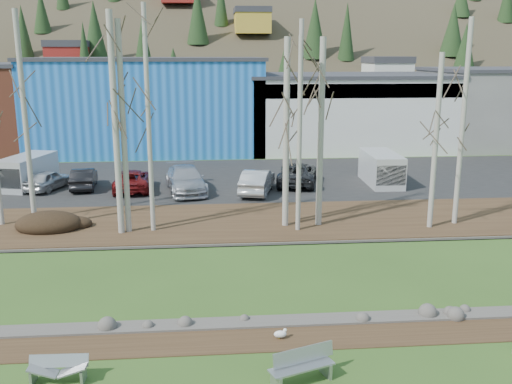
{
  "coord_description": "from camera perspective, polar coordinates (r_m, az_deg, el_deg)",
  "views": [
    {
      "loc": [
        -0.86,
        -13.96,
        8.61
      ],
      "look_at": [
        1.3,
        11.09,
        2.5
      ],
      "focal_mm": 40.0,
      "sensor_mm": 36.0,
      "label": 1
    }
  ],
  "objects": [
    {
      "name": "dirt_mound",
      "position": [
        30.11,
        -20.02,
        -2.88
      ],
      "size": [
        3.26,
        2.3,
        0.64
      ],
      "primitive_type": "ellipsoid",
      "color": "black",
      "rests_on": "far_bank"
    },
    {
      "name": "car_2",
      "position": [
        37.13,
        -12.29,
        1.19
      ],
      "size": [
        2.5,
        4.87,
        1.32
      ],
      "primitive_type": "imported",
      "rotation": [
        0.0,
        0.0,
        3.21
      ],
      "color": "maroon",
      "rests_on": "parking_lot"
    },
    {
      "name": "near_bank_rocks",
      "position": [
        19.13,
        -1.87,
        -13.1
      ],
      "size": [
        80.0,
        0.8,
        0.5
      ],
      "primitive_type": null,
      "color": "#47423D",
      "rests_on": "ground"
    },
    {
      "name": "birch_2",
      "position": [
        27.48,
        -13.88,
        6.45
      ],
      "size": [
        0.3,
        0.3,
        10.4
      ],
      "color": "#BEB5AB",
      "rests_on": "far_bank"
    },
    {
      "name": "car_1",
      "position": [
        38.38,
        -16.84,
        1.33
      ],
      "size": [
        1.78,
        4.13,
        1.32
      ],
      "primitive_type": "imported",
      "rotation": [
        0.0,
        0.0,
        3.24
      ],
      "color": "black",
      "rests_on": "parking_lot"
    },
    {
      "name": "birch_3",
      "position": [
        27.53,
        -10.69,
        6.96
      ],
      "size": [
        0.22,
        0.22,
        10.73
      ],
      "color": "#BEB5AB",
      "rests_on": "far_bank"
    },
    {
      "name": "building_blue",
      "position": [
        53.4,
        -10.56,
        8.65
      ],
      "size": [
        20.4,
        12.24,
        8.3
      ],
      "color": "#175AAC",
      "rests_on": "ground"
    },
    {
      "name": "dirt_strip",
      "position": [
        18.24,
        -1.69,
        -14.47
      ],
      "size": [
        80.0,
        1.8,
        0.03
      ],
      "primitive_type": "cube",
      "color": "#382616",
      "rests_on": "ground"
    },
    {
      "name": "van_grey",
      "position": [
        39.88,
        -22.03,
        1.87
      ],
      "size": [
        3.03,
        4.96,
        2.02
      ],
      "rotation": [
        0.0,
        0.0,
        -0.25
      ],
      "color": "silver",
      "rests_on": "parking_lot"
    },
    {
      "name": "birch_6",
      "position": [
        27.3,
        4.35,
        5.58
      ],
      "size": [
        0.22,
        0.22,
        9.28
      ],
      "color": "#BEB5AB",
      "rests_on": "far_bank"
    },
    {
      "name": "river",
      "position": [
        22.86,
        -2.43,
        -8.48
      ],
      "size": [
        80.0,
        8.0,
        0.9
      ],
      "primitive_type": null,
      "color": "black",
      "rests_on": "ground"
    },
    {
      "name": "car_0",
      "position": [
        38.74,
        -20.09,
        1.15
      ],
      "size": [
        2.64,
        4.04,
        1.28
      ],
      "primitive_type": "imported",
      "rotation": [
        0.0,
        0.0,
        2.81
      ],
      "color": "#B9BABB",
      "rests_on": "parking_lot"
    },
    {
      "name": "bench_intact",
      "position": [
        16.05,
        4.63,
        -16.93
      ],
      "size": [
        1.9,
        1.13,
        0.91
      ],
      "rotation": [
        0.0,
        0.0,
        0.35
      ],
      "color": "#A4A7A9",
      "rests_on": "ground"
    },
    {
      "name": "car_4",
      "position": [
        35.45,
        0.12,
        1.08
      ],
      "size": [
        2.71,
        4.83,
        1.51
      ],
      "primitive_type": "imported",
      "rotation": [
        0.0,
        0.0,
        2.88
      ],
      "color": "silver",
      "rests_on": "parking_lot"
    },
    {
      "name": "van_white",
      "position": [
        38.76,
        12.49,
        2.27
      ],
      "size": [
        2.11,
        4.79,
        2.07
      ],
      "rotation": [
        0.0,
        0.0,
        -0.03
      ],
      "color": "silver",
      "rests_on": "parking_lot"
    },
    {
      "name": "birch_0",
      "position": [
        29.76,
        -22.06,
        6.47
      ],
      "size": [
        0.25,
        0.25,
        10.5
      ],
      "color": "#BEB5AB",
      "rests_on": "far_bank"
    },
    {
      "name": "birch_8",
      "position": [
        29.09,
        17.52,
        4.75
      ],
      "size": [
        0.26,
        0.26,
        8.54
      ],
      "color": "#BEB5AB",
      "rests_on": "far_bank"
    },
    {
      "name": "parking_lot",
      "position": [
        39.9,
        -3.58,
        1.27
      ],
      "size": [
        80.0,
        14.0,
        0.14
      ],
      "primitive_type": "cube",
      "color": "black",
      "rests_on": "ground"
    },
    {
      "name": "far_bank_rocks",
      "position": [
        26.7,
        -2.83,
        -5.17
      ],
      "size": [
        80.0,
        0.8,
        0.46
      ],
      "primitive_type": null,
      "color": "#47423D",
      "rests_on": "ground"
    },
    {
      "name": "birch_10",
      "position": [
        28.02,
        3.04,
        5.78
      ],
      "size": [
        0.31,
        0.31,
        9.26
      ],
      "color": "#BEB5AB",
      "rests_on": "far_bank"
    },
    {
      "name": "bench_damaged",
      "position": [
        16.92,
        -19.15,
        -16.39
      ],
      "size": [
        1.59,
        0.57,
        0.7
      ],
      "rotation": [
        0.0,
        0.0,
        -0.03
      ],
      "color": "#A4A7A9",
      "rests_on": "ground"
    },
    {
      "name": "building_grey",
      "position": [
        60.52,
        23.81,
        7.82
      ],
      "size": [
        14.28,
        12.24,
        7.3
      ],
      "color": "slate",
      "rests_on": "ground"
    },
    {
      "name": "seagull",
      "position": [
        18.17,
        2.47,
        -13.98
      ],
      "size": [
        0.46,
        0.22,
        0.34
      ],
      "rotation": [
        0.0,
        0.0,
        0.3
      ],
      "color": "gold",
      "rests_on": "ground"
    },
    {
      "name": "birch_7",
      "position": [
        28.31,
        6.49,
        5.79
      ],
      "size": [
        0.31,
        0.31,
        9.26
      ],
      "color": "#BEB5AB",
      "rests_on": "far_bank"
    },
    {
      "name": "birch_9",
      "position": [
        30.09,
        19.96,
        6.41
      ],
      "size": [
        0.25,
        0.25,
        10.17
      ],
      "color": "#BEB5AB",
      "rests_on": "far_bank"
    },
    {
      "name": "ground",
      "position": [
        16.43,
        -1.25,
        -17.96
      ],
      "size": [
        200.0,
        200.0,
        0.0
      ],
      "primitive_type": "plane",
      "color": "#314F1C",
      "rests_on": "ground"
    },
    {
      "name": "birch_5",
      "position": [
        29.0,
        4.41,
        6.88
      ],
      "size": [
        0.23,
        0.23,
        10.12
      ],
      "color": "#BEB5AB",
      "rests_on": "far_bank"
    },
    {
      "name": "car_3",
      "position": [
        36.07,
        -7.04,
        1.26
      ],
      "size": [
        3.05,
        5.71,
        1.57
      ],
      "primitive_type": "imported",
      "rotation": [
        0.0,
        0.0,
        0.16
      ],
      "color": "#A4A6AC",
      "rests_on": "parking_lot"
    },
    {
      "name": "building_white",
      "position": [
        54.73,
        8.77,
        8.05
      ],
      "size": [
        18.36,
        12.24,
        6.8
      ],
      "color": "silver",
      "rests_on": "ground"
    },
    {
      "name": "birch_4",
      "position": [
        27.65,
        -13.12,
        6.12
      ],
      "size": [
        0.28,
        0.28,
        10.01
      ],
      "color": "#BEB5AB",
      "rests_on": "far_bank"
    },
    {
      "name": "car_5",
      "position": [
        38.0,
        4.17,
        1.86
      ],
      "size": [
        3.48,
        5.6,
        1.44
      ],
      "primitive_type": "imported",
      "rotation": [
        0.0,
        0.0,
        2.92
      ],
      "color": "#2B2B2D",
      "rests_on": "parking_lot"
    },
    {
      "name": "far_bank",
      "position": [
        29.73,
        -3.07,
        -3.05
      ],
      "size": [
        80.0,
        7.0,
        0.15
      ],
      "primitive_type": "cube",
      "color": "#382616",
      "rests_on": "ground"
    }
  ]
}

